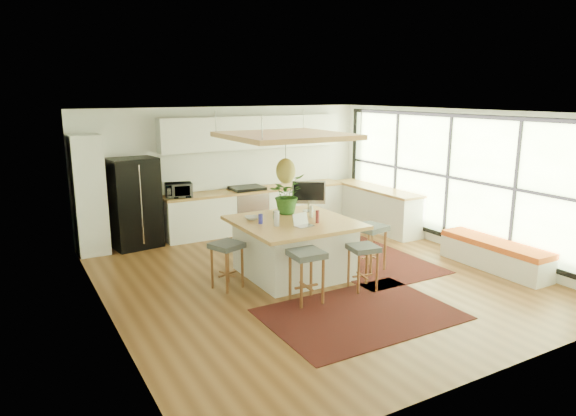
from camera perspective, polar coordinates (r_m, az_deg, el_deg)
floor at (r=8.59m, az=2.83°, el=-7.67°), size 7.00×7.00×0.00m
ceiling at (r=8.06m, az=3.05°, el=10.63°), size 7.00×7.00×0.00m
wall_back at (r=11.28m, az=-6.68°, el=4.29°), size 6.50×0.00×6.50m
wall_front at (r=5.68m, az=22.32°, el=-5.10°), size 6.50×0.00×6.50m
wall_left at (r=7.06m, az=-19.91°, el=-1.52°), size 0.00×7.00×7.00m
wall_right at (r=10.31m, az=18.38°, el=2.92°), size 0.00×7.00×7.00m
window_wall at (r=10.28m, az=18.28°, el=3.18°), size 0.10×6.20×2.60m
pantry at (r=10.23m, az=-21.30°, el=1.34°), size 0.55×0.60×2.25m
back_counter_base at (r=11.39m, az=-3.39°, el=-0.23°), size 4.20×0.60×0.88m
back_counter_top at (r=11.29m, az=-3.42°, el=2.05°), size 4.24×0.64×0.05m
backsplash at (r=11.48m, az=-4.11°, el=4.50°), size 4.20×0.02×0.80m
upper_cabinets at (r=11.25m, az=-3.82°, el=8.43°), size 4.20×0.34×0.70m
range at (r=11.27m, az=-4.53°, el=-0.07°), size 0.76×0.62×1.00m
right_counter_base at (r=11.68m, az=9.76°, el=-0.06°), size 0.60×2.50×0.88m
right_counter_top at (r=11.59m, az=9.84°, el=2.16°), size 0.64×2.54×0.05m
window_bench at (r=9.58m, az=22.01°, el=-4.86°), size 0.52×2.00×0.50m
ceiling_panel at (r=8.29m, az=-0.26°, el=6.20°), size 1.86×1.86×0.80m
rug_near at (r=7.29m, az=8.06°, el=-11.62°), size 2.60×1.80×0.01m
rug_right at (r=9.51m, az=8.73°, el=-5.74°), size 1.80×2.60×0.01m
fridge at (r=10.42m, az=-16.78°, el=0.75°), size 0.97×0.81×1.77m
island at (r=8.57m, az=0.66°, el=-4.43°), size 1.85×1.85×0.93m
stool_near_left at (r=7.49m, az=2.06°, el=-7.92°), size 0.49×0.49×0.78m
stool_near_right at (r=8.04m, az=8.33°, el=-6.56°), size 0.48×0.48×0.71m
stool_right_front at (r=8.90m, az=9.10°, el=-4.68°), size 0.56×0.56×0.80m
stool_right_back at (r=9.68m, az=5.32°, el=-3.12°), size 0.47×0.47×0.68m
stool_left_side at (r=8.07m, az=-6.79°, el=-6.46°), size 0.56×0.56×0.73m
laptop at (r=8.05m, az=1.82°, el=-1.24°), size 0.33×0.34×0.21m
monitor at (r=9.05m, az=2.33°, el=1.24°), size 0.62×0.51×0.56m
microwave at (r=10.55m, az=-12.11°, el=2.14°), size 0.57×0.38×0.35m
island_plant at (r=8.90m, az=-0.18°, el=1.07°), size 0.88×0.90×0.53m
island_bowl at (r=8.52m, az=-4.06°, el=-1.12°), size 0.27×0.27×0.06m
island_bottle_0 at (r=8.25m, az=-2.98°, el=-1.09°), size 0.07×0.07×0.19m
island_bottle_1 at (r=8.10m, az=-1.24°, el=-1.34°), size 0.07×0.07×0.19m
island_bottle_2 at (r=8.30m, az=3.21°, el=-1.01°), size 0.07×0.07×0.19m
island_bottle_3 at (r=8.63m, az=2.51°, el=-0.45°), size 0.07×0.07×0.19m
island_bottle_4 at (r=8.53m, az=-1.33°, el=-0.60°), size 0.07×0.07×0.19m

